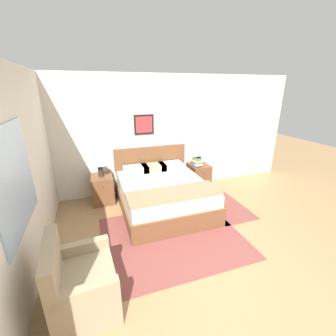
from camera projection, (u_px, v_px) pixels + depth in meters
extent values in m
plane|color=#99754C|center=(234.00, 291.00, 2.70)|extent=(16.00, 16.00, 0.00)
cube|color=silver|center=(157.00, 135.00, 5.10)|extent=(6.86, 0.06, 2.60)
cube|color=black|center=(144.00, 125.00, 4.89)|extent=(0.44, 0.02, 0.43)
cube|color=#9E2D33|center=(144.00, 125.00, 4.87)|extent=(0.36, 0.00, 0.35)
cube|color=silver|center=(28.00, 168.00, 2.98)|extent=(0.06, 5.56, 2.60)
cube|color=#9EBCDB|center=(15.00, 179.00, 2.31)|extent=(0.02, 1.21, 1.13)
cube|color=brown|center=(172.00, 237.00, 3.68)|extent=(2.22, 1.86, 0.01)
cube|color=brown|center=(223.00, 205.00, 4.68)|extent=(0.75, 1.40, 0.01)
cube|color=brown|center=(164.00, 202.00, 4.50)|extent=(1.64, 1.92, 0.28)
cube|color=brown|center=(181.00, 219.00, 3.61)|extent=(1.64, 0.06, 0.08)
cube|color=beige|center=(163.00, 189.00, 4.40)|extent=(1.58, 1.84, 0.30)
cube|color=brown|center=(151.00, 157.00, 5.10)|extent=(1.64, 0.06, 0.48)
cube|color=#9E7051|center=(174.00, 194.00, 3.82)|extent=(1.61, 0.54, 0.06)
cube|color=beige|center=(136.00, 169.00, 4.83)|extent=(0.52, 0.32, 0.14)
cube|color=beige|center=(170.00, 166.00, 5.07)|extent=(0.52, 0.32, 0.14)
cube|color=tan|center=(154.00, 167.00, 4.95)|extent=(0.52, 0.32, 0.14)
cube|color=#998466|center=(85.00, 289.00, 2.46)|extent=(0.70, 0.83, 0.45)
cube|color=#998466|center=(52.00, 264.00, 2.21)|extent=(0.17, 0.79, 0.43)
cube|color=#998466|center=(80.00, 248.00, 2.66)|extent=(0.66, 0.14, 0.14)
cube|color=#998466|center=(84.00, 294.00, 2.06)|extent=(0.66, 0.14, 0.14)
cube|color=brown|center=(103.00, 189.00, 4.74)|extent=(0.44, 0.52, 0.58)
sphere|color=#332D28|center=(103.00, 187.00, 4.44)|extent=(0.02, 0.02, 0.02)
cube|color=brown|center=(199.00, 176.00, 5.43)|extent=(0.44, 0.52, 0.58)
sphere|color=#332D28|center=(204.00, 174.00, 5.13)|extent=(0.02, 0.02, 0.02)
cylinder|color=#2D2823|center=(101.00, 172.00, 4.60)|extent=(0.11, 0.11, 0.19)
cylinder|color=#2D2823|center=(100.00, 166.00, 4.56)|extent=(0.02, 0.02, 0.06)
cone|color=silver|center=(99.00, 160.00, 4.52)|extent=(0.30, 0.30, 0.21)
cylinder|color=#2D2823|center=(199.00, 161.00, 5.29)|extent=(0.11, 0.11, 0.19)
cylinder|color=#2D2823|center=(199.00, 156.00, 5.25)|extent=(0.02, 0.02, 0.06)
cone|color=silver|center=(199.00, 150.00, 5.20)|extent=(0.30, 0.30, 0.21)
cube|color=#335693|center=(196.00, 165.00, 5.24)|extent=(0.18, 0.24, 0.03)
cube|color=silver|center=(196.00, 164.00, 5.23)|extent=(0.17, 0.29, 0.04)
cube|color=#B7332D|center=(197.00, 162.00, 5.22)|extent=(0.19, 0.24, 0.03)
cube|color=beige|center=(197.00, 161.00, 5.21)|extent=(0.23, 0.26, 0.04)
cube|color=#4C7551|center=(197.00, 159.00, 5.20)|extent=(0.18, 0.24, 0.04)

